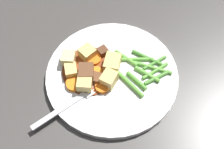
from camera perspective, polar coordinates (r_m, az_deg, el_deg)
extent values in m
plane|color=#423F3D|center=(0.67, 0.00, -0.61)|extent=(3.00, 3.00, 0.00)
cylinder|color=white|center=(0.66, 0.00, -0.31)|extent=(0.26, 0.26, 0.01)
cylinder|color=brown|center=(0.66, -3.76, 0.69)|extent=(0.11, 0.11, 0.00)
cylinder|color=orange|center=(0.64, -1.73, -2.18)|extent=(0.03, 0.03, 0.01)
cylinder|color=orange|center=(0.67, -3.13, 2.68)|extent=(0.04, 0.04, 0.01)
cylinder|color=orange|center=(0.65, -2.79, 0.43)|extent=(0.03, 0.03, 0.01)
cylinder|color=orange|center=(0.64, -6.51, -1.62)|extent=(0.03, 0.03, 0.01)
cube|color=#DBBC6B|center=(0.65, -7.08, 0.78)|extent=(0.03, 0.03, 0.02)
cube|color=#EAD68C|center=(0.67, -7.54, 2.77)|extent=(0.03, 0.03, 0.02)
cube|color=#DBBC6B|center=(0.67, -4.28, 3.69)|extent=(0.04, 0.04, 0.03)
cube|color=#DBBC6B|center=(0.63, -4.74, -1.51)|extent=(0.03, 0.03, 0.02)
cube|color=#DBBC6B|center=(0.63, -0.54, -0.79)|extent=(0.04, 0.04, 0.03)
cube|color=#DBBC6B|center=(0.65, -0.08, 1.90)|extent=(0.04, 0.04, 0.03)
cube|color=#56331E|center=(0.68, -1.62, 3.98)|extent=(0.03, 0.03, 0.02)
cube|color=brown|center=(0.64, -4.48, 0.31)|extent=(0.03, 0.03, 0.03)
cube|color=brown|center=(0.64, -2.72, -0.65)|extent=(0.03, 0.03, 0.02)
cylinder|color=#4C8E33|center=(0.67, 7.39, 2.05)|extent=(0.05, 0.04, 0.01)
cylinder|color=#66AD42|center=(0.67, 3.71, 2.65)|extent=(0.08, 0.01, 0.01)
cylinder|color=#66AD42|center=(0.66, 7.10, 1.17)|extent=(0.08, 0.03, 0.01)
cylinder|color=#599E38|center=(0.66, 7.45, 0.61)|extent=(0.05, 0.04, 0.01)
cylinder|color=#4C8E33|center=(0.65, 7.79, -0.52)|extent=(0.05, 0.04, 0.01)
cylinder|color=#599E38|center=(0.64, 2.96, -1.52)|extent=(0.06, 0.06, 0.01)
cylinder|color=#4C8E33|center=(0.68, 6.09, 2.90)|extent=(0.06, 0.04, 0.01)
cylinder|color=#66AD42|center=(0.65, 6.12, 0.01)|extent=(0.05, 0.04, 0.01)
cylinder|color=#599E38|center=(0.64, 4.28, -1.08)|extent=(0.04, 0.04, 0.01)
cylinder|color=#66AD42|center=(0.67, 2.47, 2.85)|extent=(0.05, 0.04, 0.01)
cube|color=silver|center=(0.62, -9.26, -6.26)|extent=(0.10, 0.08, 0.00)
cube|color=silver|center=(0.63, -4.23, -3.04)|extent=(0.03, 0.03, 0.00)
cylinder|color=silver|center=(0.64, -1.54, -2.21)|extent=(0.03, 0.03, 0.00)
cylinder|color=silver|center=(0.64, -1.87, -1.82)|extent=(0.03, 0.03, 0.00)
cylinder|color=silver|center=(0.64, -2.20, -1.43)|extent=(0.03, 0.03, 0.00)
cylinder|color=silver|center=(0.65, -2.53, -1.05)|extent=(0.03, 0.03, 0.00)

